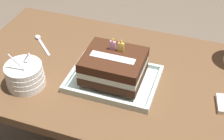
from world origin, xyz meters
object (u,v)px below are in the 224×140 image
Objects in this scene: foil_tray at (114,80)px; bowl_stack at (25,75)px; birthday_cake at (114,66)px; serving_spoon_near_tray at (40,40)px.

bowl_stack is at bearing -157.72° from foil_tray.
birthday_cake is at bearing 22.29° from bowl_stack.
bowl_stack is (-0.29, -0.12, 0.04)m from foil_tray.
birthday_cake is 1.60× the size of serving_spoon_near_tray.
bowl_stack reaches higher than foil_tray.
bowl_stack is at bearing -70.61° from serving_spoon_near_tray.
bowl_stack is 0.27m from serving_spoon_near_tray.
foil_tray is 2.16× the size of bowl_stack.
serving_spoon_near_tray is (-0.38, 0.14, -0.00)m from foil_tray.
foil_tray reaches higher than serving_spoon_near_tray.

